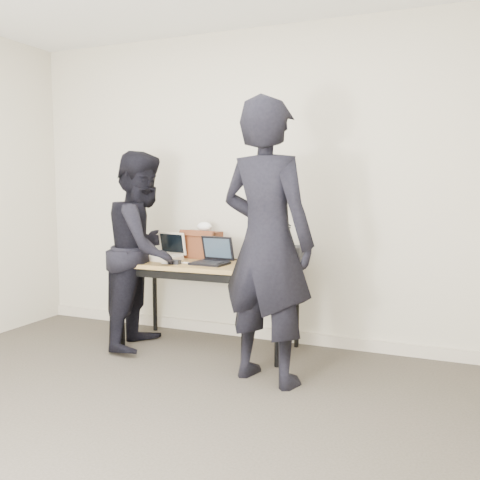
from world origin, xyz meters
The scene contains 13 objects.
room centered at (0.00, 0.00, 1.35)m, with size 4.60×4.60×2.80m.
desk centered at (-0.29, 1.84, 0.66)m, with size 1.51×0.67×0.72m.
laptop_beige centered at (-0.72, 1.87, 0.77)m, with size 0.33×0.32×0.23m.
laptop_center centered at (-0.23, 1.81, 0.77)m, with size 0.31×0.30×0.22m.
laptop_right centered at (0.21, 2.02, 0.77)m, with size 0.42×0.41×0.23m.
leather_satchel centered at (-0.47, 2.06, 0.85)m, with size 0.38×0.24×0.25m.
tissue centered at (-0.44, 2.07, 1.00)m, with size 0.13×0.10×0.08m, color white.
equipment_box centered at (0.34, 2.03, 0.79)m, with size 0.26×0.22×0.15m, color black.
power_brick centered at (-0.51, 1.67, 0.74)m, with size 0.09×0.05×0.03m, color black.
cables centered at (-0.17, 1.85, 0.72)m, with size 0.93×0.46×0.01m.
person_typist centered at (0.43, 1.30, 0.98)m, with size 0.71×0.47×1.96m, color black.
person_observer centered at (-0.82, 1.68, 0.82)m, with size 0.80×0.62×1.65m, color black.
baseboard centered at (0.00, 2.23, 0.05)m, with size 4.50×0.03×0.10m, color #B9AE99.
Camera 1 is at (1.68, -2.13, 1.38)m, focal length 40.00 mm.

